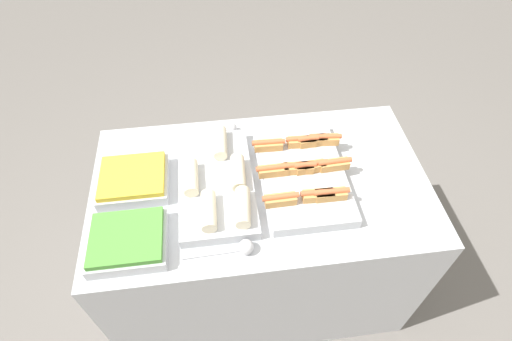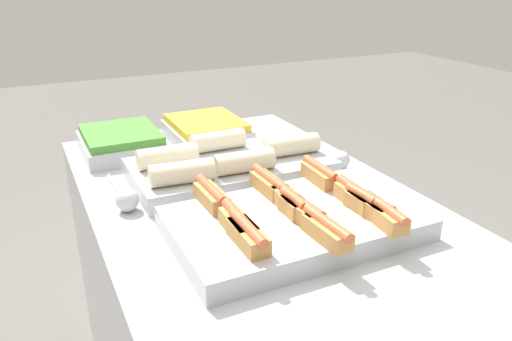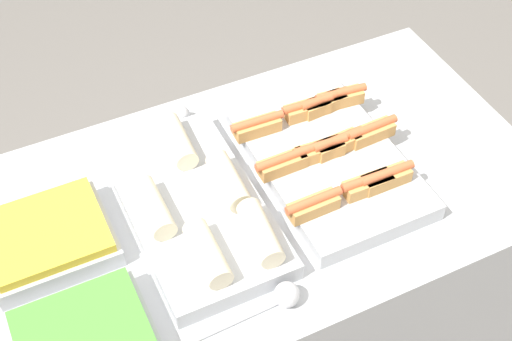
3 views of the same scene
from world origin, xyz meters
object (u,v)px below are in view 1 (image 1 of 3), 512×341
(tray_side_back, at_px, (134,180))
(serving_spoon_far, at_px, (228,129))
(tray_hotdogs, at_px, (303,172))
(tray_wraps, at_px, (217,182))
(serving_spoon_near, at_px, (242,248))
(tray_side_front, at_px, (128,241))

(tray_side_back, bearing_deg, serving_spoon_far, 32.56)
(tray_hotdogs, height_order, tray_wraps, tray_wraps)
(serving_spoon_near, bearing_deg, tray_hotdogs, 47.52)
(tray_wraps, xyz_separation_m, tray_side_front, (-0.34, -0.23, -0.00))
(tray_side_front, xyz_separation_m, tray_side_back, (0.00, 0.29, 0.00))
(tray_hotdogs, relative_size, tray_side_back, 1.94)
(tray_side_front, bearing_deg, serving_spoon_far, 53.32)
(tray_hotdogs, relative_size, tray_side_front, 1.94)
(tray_hotdogs, xyz_separation_m, tray_wraps, (-0.36, -0.01, 0.00))
(tray_wraps, height_order, tray_side_front, tray_wraps)
(tray_side_front, distance_m, serving_spoon_far, 0.69)
(tray_side_front, height_order, serving_spoon_far, tray_side_front)
(tray_hotdogs, distance_m, serving_spoon_far, 0.42)
(tray_side_front, height_order, serving_spoon_near, tray_side_front)
(tray_hotdogs, bearing_deg, tray_side_back, 176.11)
(tray_wraps, xyz_separation_m, tray_side_back, (-0.34, 0.06, -0.00))
(serving_spoon_far, bearing_deg, tray_side_back, -147.44)
(tray_side_front, relative_size, tray_side_back, 1.00)
(tray_wraps, height_order, serving_spoon_near, tray_wraps)
(tray_hotdogs, distance_m, serving_spoon_near, 0.43)
(serving_spoon_near, relative_size, serving_spoon_far, 1.01)
(tray_side_back, height_order, serving_spoon_far, tray_side_back)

